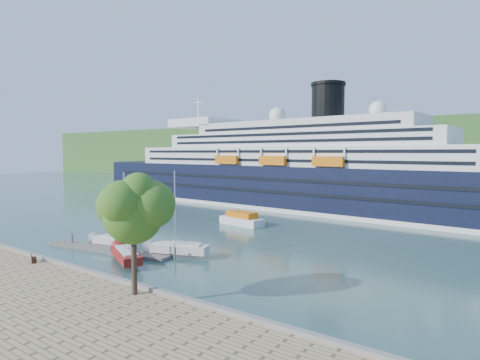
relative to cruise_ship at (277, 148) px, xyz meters
name	(u,v)px	position (x,y,z in m)	size (l,w,h in m)	color
ground	(49,269)	(5.62, -56.82, -13.24)	(400.00, 400.00, 0.00)	#2A4B46
far_hillside	(402,153)	(5.62, 88.18, -1.24)	(400.00, 50.00, 24.00)	#305522
quay_coping	(47,259)	(5.62, -57.02, -12.09)	(220.00, 0.50, 0.30)	slate
cruise_ship	(277,148)	(0.00, 0.00, 0.00)	(117.95, 17.17, 26.49)	black
park_bench	(34,258)	(5.29, -58.20, -11.79)	(1.41, 0.58, 0.90)	#412312
promenade_tree	(134,229)	(21.07, -58.32, -7.00)	(6.33, 6.33, 10.48)	#31641A
floating_pontoon	(107,250)	(4.15, -48.59, -13.04)	(18.50, 2.26, 0.41)	slate
sailboat_white_near	(117,213)	(3.73, -46.75, -8.73)	(6.99, 1.94, 9.03)	silver
sailboat_red	(126,221)	(10.73, -50.88, -8.44)	(7.43, 2.07, 9.60)	maroon
sailboat_white_far	(179,216)	(13.35, -45.30, -8.40)	(7.50, 2.08, 9.68)	silver
tender_launch	(242,218)	(7.32, -24.22, -12.11)	(8.18, 2.80, 2.26)	orange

